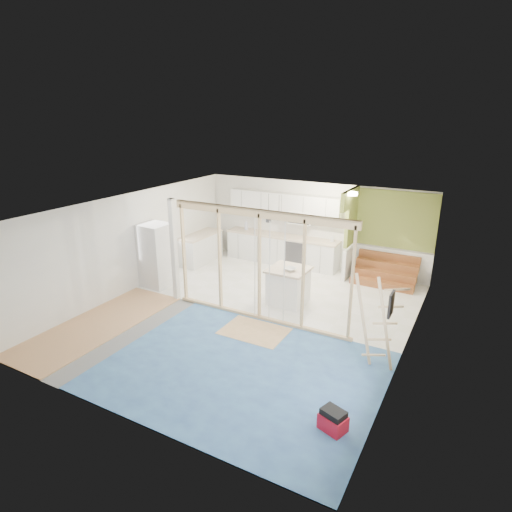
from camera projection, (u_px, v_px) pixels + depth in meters
The scene contains 17 objects.
room at pixel (248, 264), 9.63m from camera, with size 7.01×8.01×2.61m.
floor_overlays at pixel (252, 315), 10.06m from camera, with size 7.00×8.00×0.03m.
stud_frame at pixel (238, 250), 9.65m from camera, with size 4.66×0.14×2.60m.
base_cabinets at pixel (256, 249), 13.42m from camera, with size 4.45×2.24×0.93m.
upper_cabinets at pixel (286, 207), 13.02m from camera, with size 3.60×0.41×0.85m.
green_partition at pixel (377, 249), 11.86m from camera, with size 2.25×1.51×2.60m.
pot_rack at pixel (273, 215), 11.12m from camera, with size 0.52×0.52×0.72m.
sheathing_panel at pixel (384, 341), 6.39m from camera, with size 0.02×4.00×2.60m, color tan.
electrical_panel at pixel (391, 304), 6.80m from camera, with size 0.04×0.30×0.40m, color #3B3B40.
ceiling_light at pixel (351, 194), 11.09m from camera, with size 0.32×0.32×0.08m, color #FFEABF.
fridge at pixel (157, 255), 11.54m from camera, with size 0.80×0.77×1.75m.
island at pixel (288, 286), 10.57m from camera, with size 0.95×0.95×0.93m.
bowl at pixel (290, 269), 10.29m from camera, with size 0.28×0.28×0.07m, color silver.
soap_bottle_a at pixel (246, 225), 13.79m from camera, with size 0.13×0.13×0.33m, color silver.
soap_bottle_b at pixel (332, 238), 12.55m from camera, with size 0.09×0.10×0.21m, color silver.
toolbox at pixel (333, 421), 6.38m from camera, with size 0.46×0.40×0.37m.
ladder at pixel (377, 323), 7.76m from camera, with size 0.97×0.09×1.80m.
Camera 1 is at (4.51, -7.87, 4.55)m, focal length 30.00 mm.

